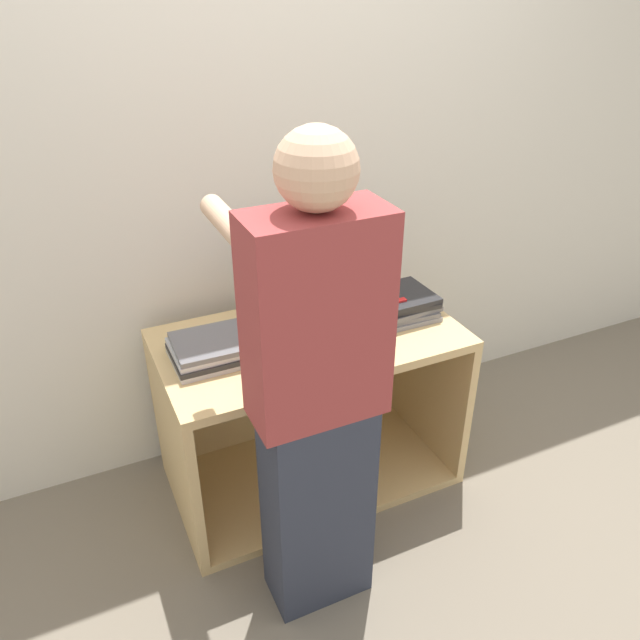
{
  "coord_description": "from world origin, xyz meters",
  "views": [
    {
      "loc": [
        -0.83,
        -1.57,
        1.97
      ],
      "look_at": [
        0.0,
        0.23,
        0.84
      ],
      "focal_mm": 35.0,
      "sensor_mm": 36.0,
      "label": 1
    }
  ],
  "objects_px": {
    "laptop_stack_right": "(392,306)",
    "person": "(316,401)",
    "laptop_open": "(304,319)",
    "laptop_stack_left": "(218,348)"
  },
  "relations": [
    {
      "from": "laptop_open",
      "to": "person",
      "type": "distance_m",
      "value": 0.61
    },
    {
      "from": "person",
      "to": "laptop_stack_right",
      "type": "bearing_deg",
      "value": 41.98
    },
    {
      "from": "laptop_open",
      "to": "person",
      "type": "relative_size",
      "value": 0.2
    },
    {
      "from": "laptop_open",
      "to": "person",
      "type": "height_order",
      "value": "person"
    },
    {
      "from": "laptop_open",
      "to": "laptop_stack_right",
      "type": "xyz_separation_m",
      "value": [
        0.37,
        -0.05,
        -0.0
      ]
    },
    {
      "from": "laptop_stack_left",
      "to": "person",
      "type": "height_order",
      "value": "person"
    },
    {
      "from": "laptop_stack_right",
      "to": "person",
      "type": "relative_size",
      "value": 0.21
    },
    {
      "from": "laptop_stack_right",
      "to": "person",
      "type": "height_order",
      "value": "person"
    },
    {
      "from": "laptop_open",
      "to": "laptop_stack_left",
      "type": "relative_size",
      "value": 0.96
    },
    {
      "from": "laptop_stack_left",
      "to": "person",
      "type": "bearing_deg",
      "value": -73.5
    }
  ]
}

